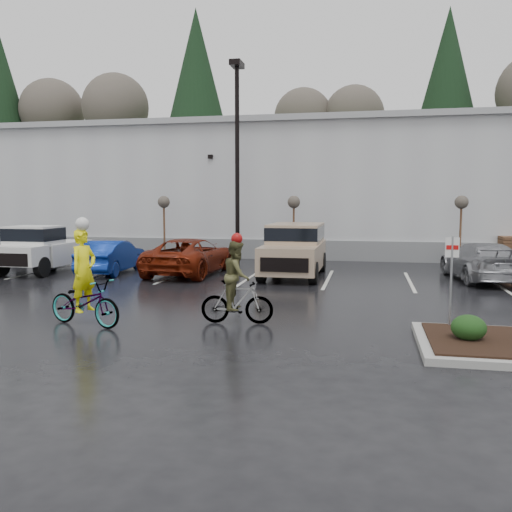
% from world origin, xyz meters
% --- Properties ---
extents(ground, '(120.00, 120.00, 0.00)m').
position_xyz_m(ground, '(0.00, 0.00, 0.00)').
color(ground, black).
rests_on(ground, ground).
extents(warehouse, '(60.50, 15.50, 7.20)m').
position_xyz_m(warehouse, '(0.00, 21.99, 3.65)').
color(warehouse, '#B7B9BC').
rests_on(warehouse, ground).
extents(wooded_ridge, '(80.00, 25.00, 6.00)m').
position_xyz_m(wooded_ridge, '(0.00, 45.00, 3.00)').
color(wooded_ridge, '#253817').
rests_on(wooded_ridge, ground).
extents(lamppost, '(0.50, 1.00, 9.22)m').
position_xyz_m(lamppost, '(-4.00, 12.00, 5.69)').
color(lamppost, black).
rests_on(lamppost, ground).
extents(sapling_west, '(0.60, 0.60, 3.20)m').
position_xyz_m(sapling_west, '(-8.00, 13.00, 2.73)').
color(sapling_west, '#45271B').
rests_on(sapling_west, ground).
extents(sapling_mid, '(0.60, 0.60, 3.20)m').
position_xyz_m(sapling_mid, '(-1.50, 13.00, 2.73)').
color(sapling_mid, '#45271B').
rests_on(sapling_mid, ground).
extents(sapling_east, '(0.60, 0.60, 3.20)m').
position_xyz_m(sapling_east, '(6.00, 13.00, 2.73)').
color(sapling_east, '#45271B').
rests_on(sapling_east, ground).
extents(shrub_a, '(0.70, 0.70, 0.52)m').
position_xyz_m(shrub_a, '(4.00, -1.00, 0.41)').
color(shrub_a, '#173813').
rests_on(shrub_a, curb_island).
extents(fire_lane_sign, '(0.30, 0.05, 2.20)m').
position_xyz_m(fire_lane_sign, '(3.80, 0.20, 1.41)').
color(fire_lane_sign, gray).
rests_on(fire_lane_sign, ground).
extents(pickup_white, '(2.10, 5.20, 1.96)m').
position_xyz_m(pickup_white, '(-11.35, 8.09, 0.98)').
color(pickup_white, silver).
rests_on(pickup_white, ground).
extents(car_blue, '(1.68, 4.21, 1.36)m').
position_xyz_m(car_blue, '(-8.36, 8.00, 0.68)').
color(car_blue, navy).
rests_on(car_blue, ground).
extents(car_red, '(2.71, 5.40, 1.47)m').
position_xyz_m(car_red, '(-5.09, 8.34, 0.73)').
color(car_red, maroon).
rests_on(car_red, ground).
extents(suv_tan, '(2.20, 5.10, 2.06)m').
position_xyz_m(suv_tan, '(-0.88, 8.55, 1.03)').
color(suv_tan, tan).
rests_on(suv_tan, ground).
extents(car_far_silver, '(2.61, 5.14, 1.43)m').
position_xyz_m(car_far_silver, '(6.11, 8.89, 0.72)').
color(car_far_silver, '#94969B').
rests_on(car_far_silver, ground).
extents(cyclist_hivis, '(2.27, 1.31, 2.60)m').
position_xyz_m(cyclist_hivis, '(-4.67, -0.80, 0.79)').
color(cyclist_hivis, '#3F3F44').
rests_on(cyclist_hivis, ground).
extents(cyclist_olive, '(1.75, 0.86, 2.22)m').
position_xyz_m(cyclist_olive, '(-1.14, 0.14, 0.81)').
color(cyclist_olive, '#3F3F44').
rests_on(cyclist_olive, ground).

